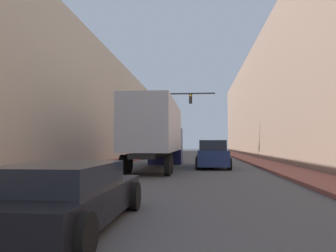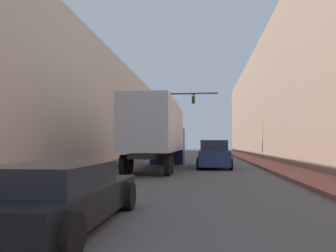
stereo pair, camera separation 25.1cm
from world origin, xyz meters
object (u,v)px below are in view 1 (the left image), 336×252
(semi_truck, at_px, (158,133))
(sedan_car, at_px, (64,196))
(suv_car, at_px, (212,155))
(traffic_signal_gantry, at_px, (160,112))

(semi_truck, bearing_deg, sedan_car, -89.48)
(suv_car, bearing_deg, semi_truck, -162.84)
(semi_truck, relative_size, traffic_signal_gantry, 1.66)
(sedan_car, height_order, traffic_signal_gantry, traffic_signal_gantry)
(traffic_signal_gantry, bearing_deg, suv_car, -65.49)
(suv_car, height_order, traffic_signal_gantry, traffic_signal_gantry)
(semi_truck, relative_size, sedan_car, 2.55)
(semi_truck, relative_size, suv_car, 2.36)
(sedan_car, bearing_deg, suv_car, 78.05)
(sedan_car, bearing_deg, traffic_signal_gantry, 93.14)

